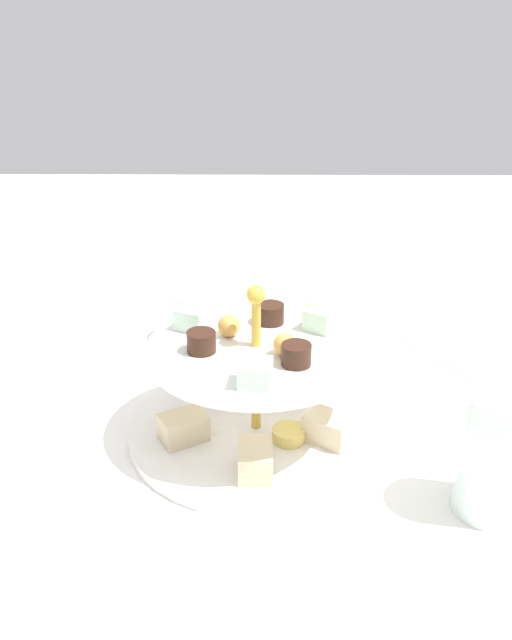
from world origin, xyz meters
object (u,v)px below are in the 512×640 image
object	(u,v)px
water_glass_short_left	(193,316)
butter_knife_right	(446,361)
tiered_serving_stand	(256,396)
teacup_with_saucer	(290,316)
water_glass_tall_right	(495,455)

from	to	relation	value
water_glass_short_left	butter_knife_right	xyz separation A→B (m)	(0.34, -0.07, -0.03)
water_glass_short_left	tiered_serving_stand	bearing A→B (deg)	-68.90
tiered_serving_stand	butter_knife_right	bearing A→B (deg)	34.26
teacup_with_saucer	water_glass_short_left	bearing A→B (deg)	-169.45
water_glass_short_left	butter_knife_right	size ratio (longest dim) A/B	0.42
water_glass_tall_right	teacup_with_saucer	world-z (taller)	water_glass_tall_right
teacup_with_saucer	butter_knife_right	bearing A→B (deg)	-24.00
tiered_serving_stand	water_glass_short_left	bearing A→B (deg)	111.10
tiered_serving_stand	teacup_with_saucer	size ratio (longest dim) A/B	3.11
teacup_with_saucer	water_glass_tall_right	bearing A→B (deg)	-65.41
water_glass_tall_right	water_glass_short_left	xyz separation A→B (m)	(-0.31, 0.36, -0.03)
tiered_serving_stand	water_glass_tall_right	size ratio (longest dim) A/B	2.26
water_glass_short_left	teacup_with_saucer	xyz separation A→B (m)	(0.14, 0.03, -0.01)
tiered_serving_stand	butter_knife_right	xyz separation A→B (m)	(0.25, 0.17, -0.05)
tiered_serving_stand	water_glass_short_left	xyz separation A→B (m)	(-0.09, 0.23, -0.01)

